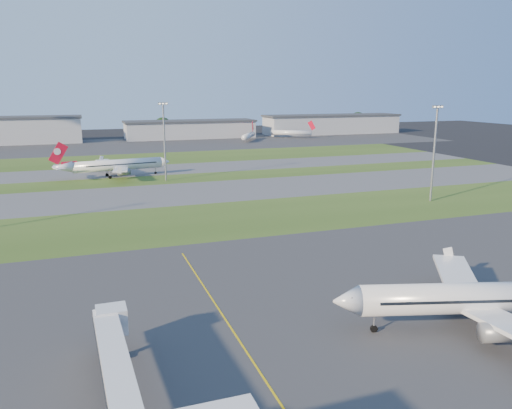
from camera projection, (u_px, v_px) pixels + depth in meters
name	position (u px, v px, depth m)	size (l,w,h in m)	color
ground	(190.00, 329.00, 63.47)	(700.00, 700.00, 0.00)	black
apron_near	(190.00, 329.00, 63.47)	(300.00, 70.00, 0.01)	#333335
grass_strip_a	(141.00, 226.00, 111.26)	(300.00, 34.00, 0.01)	#344D19
taxiway_a	(127.00, 197.00, 141.58)	(300.00, 32.00, 0.01)	#515154
grass_strip_b	(120.00, 182.00, 164.56)	(300.00, 18.00, 0.01)	#344D19
taxiway_b	(115.00, 172.00, 184.77)	(300.00, 26.00, 0.01)	#515154
grass_strip_c	(109.00, 161.00, 215.10)	(300.00, 40.00, 0.01)	#344D19
apron_far	(102.00, 146.00, 270.24)	(400.00, 80.00, 0.01)	#333335
yellow_line	(227.00, 323.00, 65.09)	(0.25, 60.00, 0.02)	gold
jet_bridge	(117.00, 379.00, 45.39)	(4.20, 26.90, 6.20)	silver
airliner_parked	(482.00, 299.00, 62.47)	(37.05, 31.15, 11.86)	white
airliner_taxiing	(117.00, 165.00, 173.57)	(37.54, 31.65, 11.75)	white
mini_jet_near	(249.00, 135.00, 296.78)	(15.83, 25.62, 9.48)	white
mini_jet_far	(291.00, 133.00, 316.94)	(25.12, 16.73, 9.48)	white
light_mast_centre	(164.00, 136.00, 164.27)	(3.20, 0.70, 25.80)	gray
light_mast_east	(435.00, 147.00, 133.24)	(3.20, 0.70, 25.80)	gray
hangar_west	(16.00, 130.00, 281.50)	(71.40, 23.00, 15.20)	#A5A7AD
hangar_east	(190.00, 129.00, 314.39)	(81.60, 23.00, 11.20)	#A5A7AD
hangar_far_east	(332.00, 124.00, 346.61)	(96.90, 23.00, 13.20)	#A5A7AD
tree_mid_west	(64.00, 131.00, 300.12)	(9.90, 9.90, 10.80)	black
tree_mid_east	(163.00, 126.00, 322.13)	(11.55, 11.55, 12.60)	black
tree_east	(272.00, 125.00, 344.77)	(10.45, 10.45, 11.40)	black
tree_far_east	(358.00, 121.00, 370.86)	(12.65, 12.65, 13.80)	black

